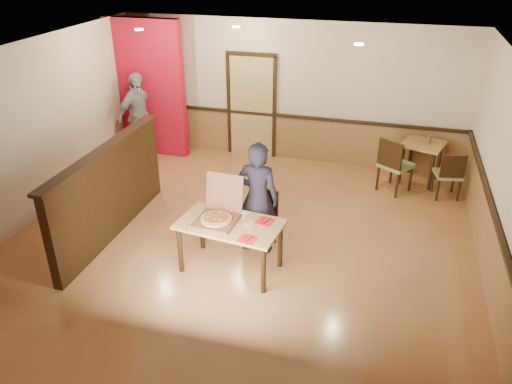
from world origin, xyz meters
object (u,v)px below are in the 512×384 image
side_chair_left (394,163)px  diner (258,198)px  side_chair_right (449,173)px  pizza_box (218,215)px  condiment (430,140)px  passerby (138,116)px  diner_chair (262,216)px  main_table (230,230)px  side_table (422,152)px

side_chair_left → diner: 3.09m
side_chair_right → pizza_box: 4.43m
pizza_box → condiment: bearing=55.5°
side_chair_left → passerby: size_ratio=0.57×
side_chair_right → diner_chair: bearing=28.1°
diner_chair → side_chair_right: 3.63m
condiment → pizza_box: bearing=-127.9°
side_chair_left → pizza_box: (-2.26, -3.03, 0.26)m
main_table → side_table: bearing=61.9°
side_chair_left → condiment: side_chair_left is taller
diner → side_table: bearing=-126.0°
main_table → diner_chair: (0.24, 0.74, -0.16)m
diner_chair → side_chair_left: size_ratio=0.85×
side_table → passerby: passerby is taller
diner_chair → passerby: bearing=152.1°
side_chair_left → passerby: bearing=30.7°
side_chair_left → passerby: passerby is taller
diner → pizza_box: (-0.41, -0.57, -0.03)m
diner_chair → side_chair_right: side_chair_right is taller
pizza_box → side_table: bearing=56.3°
side_chair_left → side_chair_right: side_chair_left is taller
side_chair_left → passerby: 5.16m
side_chair_right → passerby: size_ratio=0.49×
main_table → side_chair_right: (3.04, 3.06, -0.15)m
side_chair_right → side_table: bearing=-64.5°
condiment → side_chair_left: bearing=-132.9°
side_chair_left → diner_chair: bearing=85.1°
diner_chair → side_chair_right: size_ratio=0.99×
main_table → condiment: 4.56m
diner_chair → passerby: size_ratio=0.49×
main_table → condiment: bearing=61.1°
main_table → side_chair_right: size_ratio=1.68×
side_chair_left → pizza_box: bearing=86.8°
side_chair_left → diner: diner is taller
condiment → main_table: bearing=-125.9°
side_chair_right → condiment: size_ratio=6.33×
main_table → side_chair_left: side_chair_left is taller
diner_chair → side_table: bearing=61.5°
side_chair_left → side_chair_right: bearing=-146.5°
passerby → pizza_box: size_ratio=2.70×
side_chair_right → main_table: bearing=33.6°
passerby → pizza_box: (2.88, -3.28, -0.08)m
passerby → condiment: passerby is taller
side_chair_left → side_table: size_ratio=1.14×
pizza_box → side_chair_left: bearing=56.7°
diner_chair → diner: (-0.02, -0.14, 0.38)m
diner → side_chair_left: bearing=-125.6°
pizza_box → condiment: 4.64m
diner_chair → condiment: condiment is taller
side_chair_right → pizza_box: (-3.22, -3.03, 0.34)m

